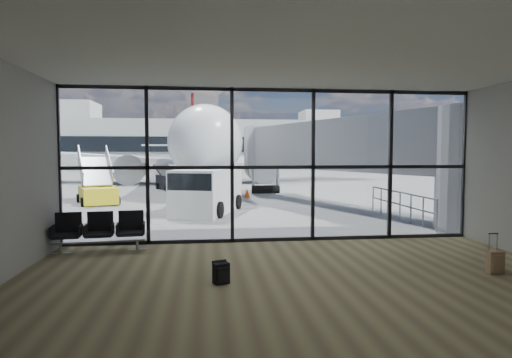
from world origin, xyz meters
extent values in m
plane|color=slate|center=(0.00, 40.00, 0.00)|extent=(220.00, 220.00, 0.00)
cube|color=brown|center=(0.00, -4.00, 0.01)|extent=(12.00, 8.00, 0.01)
cube|color=silver|center=(0.00, -4.00, 4.50)|extent=(12.00, 8.00, 0.02)
cube|color=#ABABA7|center=(0.00, -8.00, 2.25)|extent=(12.00, 0.02, 4.50)
cube|color=white|center=(0.00, 0.00, 2.25)|extent=(12.00, 0.04, 4.50)
cube|color=black|center=(0.00, 0.00, 0.06)|extent=(12.00, 0.12, 0.10)
cube|color=black|center=(0.00, 0.00, 2.20)|extent=(12.00, 0.12, 0.10)
cube|color=black|center=(0.00, 0.00, 4.44)|extent=(12.00, 0.12, 0.10)
cube|color=black|center=(-6.00, 0.00, 2.25)|extent=(0.10, 0.12, 4.50)
cube|color=black|center=(-3.60, 0.00, 2.25)|extent=(0.10, 0.12, 4.50)
cube|color=black|center=(-1.20, 0.00, 2.25)|extent=(0.10, 0.12, 4.50)
cube|color=black|center=(1.20, 0.00, 2.25)|extent=(0.10, 0.12, 4.50)
cube|color=black|center=(3.60, 0.00, 2.25)|extent=(0.10, 0.12, 4.50)
cube|color=black|center=(6.00, 0.00, 2.25)|extent=(0.10, 0.12, 4.50)
cylinder|color=gray|center=(7.20, 1.00, 2.10)|extent=(2.80, 2.80, 4.20)
cube|color=gray|center=(4.55, 8.00, 3.00)|extent=(7.45, 14.81, 2.40)
cube|color=gray|center=(1.90, 15.00, 3.00)|extent=(2.60, 2.20, 2.60)
cylinder|color=gray|center=(1.10, 15.00, 0.90)|extent=(0.20, 0.20, 1.80)
cylinder|color=gray|center=(2.70, 15.00, 0.90)|extent=(0.20, 0.20, 1.80)
cylinder|color=black|center=(1.90, 15.00, 0.25)|extent=(1.80, 0.56, 0.56)
cylinder|color=gray|center=(5.60, 0.80, 0.55)|extent=(0.06, 0.06, 1.10)
cylinder|color=gray|center=(5.60, 1.70, 0.55)|extent=(0.06, 0.06, 1.10)
cylinder|color=gray|center=(5.60, 2.60, 0.55)|extent=(0.06, 0.06, 1.10)
cylinder|color=gray|center=(5.60, 3.50, 0.55)|extent=(0.06, 0.06, 1.10)
cylinder|color=gray|center=(5.60, 4.40, 0.55)|extent=(0.06, 0.06, 1.10)
cylinder|color=gray|center=(5.60, 5.30, 0.55)|extent=(0.06, 0.06, 1.10)
cylinder|color=gray|center=(5.60, 6.20, 0.55)|extent=(0.06, 0.06, 1.10)
cylinder|color=gray|center=(5.60, 3.50, 1.08)|extent=(0.06, 5.40, 0.06)
cylinder|color=gray|center=(5.60, 3.50, 0.60)|extent=(0.06, 5.40, 0.06)
cube|color=silver|center=(0.00, 62.00, 4.00)|extent=(80.00, 12.00, 8.00)
cube|color=black|center=(0.00, 55.90, 4.00)|extent=(80.00, 0.20, 2.40)
cube|color=silver|center=(-25.00, 62.00, 9.50)|extent=(10.00, 8.00, 3.00)
cube|color=silver|center=(18.00, 62.00, 9.00)|extent=(6.00, 6.00, 2.00)
cylinder|color=#382619|center=(-39.00, 72.00, 1.53)|extent=(0.50, 0.50, 3.06)
sphere|color=black|center=(-39.00, 72.00, 5.27)|extent=(5.61, 5.61, 5.61)
cylinder|color=#382619|center=(-33.00, 72.00, 1.71)|extent=(0.50, 0.50, 3.42)
sphere|color=black|center=(-33.00, 72.00, 5.89)|extent=(6.27, 6.27, 6.27)
cylinder|color=#382619|center=(-27.00, 72.00, 1.35)|extent=(0.50, 0.50, 2.70)
sphere|color=black|center=(-27.00, 72.00, 4.65)|extent=(4.95, 4.95, 4.95)
cylinder|color=#382619|center=(-21.00, 72.00, 1.53)|extent=(0.50, 0.50, 3.06)
sphere|color=black|center=(-21.00, 72.00, 5.27)|extent=(5.61, 5.61, 5.61)
cylinder|color=#382619|center=(-15.00, 72.00, 1.71)|extent=(0.50, 0.50, 3.42)
sphere|color=black|center=(-15.00, 72.00, 5.89)|extent=(6.27, 6.27, 6.27)
cube|color=gray|center=(-4.77, -0.80, 0.27)|extent=(2.35, 0.36, 0.04)
cube|color=black|center=(-5.56, -0.89, 0.47)|extent=(0.73, 0.69, 0.09)
cube|color=black|center=(-5.60, -0.60, 0.75)|extent=(0.67, 0.15, 0.59)
cube|color=black|center=(-4.77, -0.80, 0.47)|extent=(0.73, 0.69, 0.09)
cube|color=black|center=(-4.80, -0.50, 0.75)|extent=(0.67, 0.15, 0.59)
cube|color=black|center=(-3.97, -0.71, 0.47)|extent=(0.73, 0.69, 0.09)
cube|color=black|center=(-4.01, -0.41, 0.75)|extent=(0.67, 0.15, 0.59)
cylinder|color=gray|center=(-5.72, -0.91, 0.13)|extent=(0.06, 0.06, 0.27)
cylinder|color=gray|center=(-3.81, -0.69, 0.13)|extent=(0.06, 0.06, 0.27)
cube|color=black|center=(-1.67, -3.95, 0.21)|extent=(0.36, 0.29, 0.42)
cube|color=black|center=(-1.63, -4.06, 0.21)|extent=(0.25, 0.14, 0.29)
cylinder|color=black|center=(-1.70, -3.86, 0.42)|extent=(0.30, 0.18, 0.08)
cube|color=#907250|center=(4.23, -3.96, 0.26)|extent=(0.33, 0.21, 0.48)
cube|color=#907250|center=(4.23, -4.07, 0.26)|extent=(0.27, 0.04, 0.36)
cylinder|color=gray|center=(4.14, -3.87, 0.67)|extent=(0.02, 0.02, 0.40)
cylinder|color=gray|center=(4.32, -3.88, 0.67)|extent=(0.02, 0.02, 0.40)
cube|color=black|center=(4.23, -3.87, 0.87)|extent=(0.22, 0.03, 0.02)
cylinder|color=black|center=(4.14, -3.87, 0.03)|extent=(0.03, 0.05, 0.05)
cylinder|color=black|center=(4.32, -3.88, 0.03)|extent=(0.03, 0.05, 0.05)
cylinder|color=white|center=(-2.75, 26.37, 3.20)|extent=(5.51, 32.18, 3.95)
sphere|color=white|center=(-1.96, 10.38, 3.20)|extent=(3.95, 3.95, 3.95)
cone|color=white|center=(-3.66, 45.03, 3.52)|extent=(4.26, 6.59, 3.95)
cube|color=black|center=(-2.00, 11.02, 3.74)|extent=(2.41, 1.39, 0.53)
cube|color=white|center=(-11.86, 26.99, 2.30)|extent=(16.41, 7.70, 1.26)
cylinder|color=black|center=(-8.24, 25.03, 1.23)|extent=(2.42, 3.73, 2.24)
cube|color=white|center=(-7.04, 44.33, 3.63)|extent=(6.10, 2.84, 0.19)
cube|color=white|center=(6.27, 27.88, 2.30)|extent=(16.26, 9.08, 1.26)
cylinder|color=black|center=(2.85, 25.57, 1.23)|extent=(2.42, 3.73, 2.24)
cube|color=white|center=(-0.22, 44.66, 3.63)|extent=(6.17, 3.36, 0.19)
cube|color=#4F0B0B|center=(-3.66, 45.03, 7.05)|extent=(0.52, 4.07, 6.41)
cylinder|color=gray|center=(-2.07, 12.51, 0.75)|extent=(0.21, 0.21, 1.49)
cylinder|color=black|center=(-2.07, 12.51, 0.37)|extent=(0.30, 0.76, 0.75)
cylinder|color=black|center=(-5.76, 26.76, 0.48)|extent=(0.53, 1.05, 1.02)
cylinder|color=black|center=(0.21, 27.05, 0.48)|extent=(0.53, 1.05, 1.02)
cube|color=white|center=(-1.88, 6.42, 0.96)|extent=(3.27, 4.82, 1.93)
cube|color=black|center=(-2.41, 4.87, 1.49)|extent=(2.11, 1.69, 0.67)
cylinder|color=black|center=(-3.26, 5.37, 0.34)|extent=(0.45, 0.72, 0.67)
cylinder|color=black|center=(-1.44, 4.74, 0.34)|extent=(0.45, 0.72, 0.67)
cylinder|color=black|center=(-2.31, 8.10, 0.34)|extent=(0.45, 0.72, 0.67)
cylinder|color=black|center=(-0.49, 7.47, 0.34)|extent=(0.45, 0.72, 0.67)
cube|color=black|center=(-4.42, 18.60, 0.54)|extent=(2.43, 3.23, 0.98)
cube|color=black|center=(-4.89, 19.68, 1.27)|extent=(2.05, 2.70, 1.01)
cylinder|color=black|center=(-4.65, 17.44, 0.24)|extent=(0.37, 0.53, 0.49)
cylinder|color=black|center=(-3.40, 17.98, 0.24)|extent=(0.37, 0.53, 0.49)
cylinder|color=black|center=(-5.43, 19.22, 0.24)|extent=(0.37, 0.53, 0.49)
cylinder|color=black|center=(-4.18, 19.77, 0.24)|extent=(0.37, 0.53, 0.49)
cube|color=yellow|center=(-7.52, 10.47, 0.46)|extent=(2.56, 3.27, 0.82)
cube|color=gray|center=(-7.82, 11.23, 1.64)|extent=(2.18, 2.69, 1.52)
cylinder|color=black|center=(-7.92, 9.22, 0.23)|extent=(0.35, 0.49, 0.45)
cylinder|color=black|center=(-6.39, 9.81, 0.23)|extent=(0.35, 0.49, 0.45)
cylinder|color=black|center=(-8.65, 11.13, 0.23)|extent=(0.35, 0.49, 0.45)
cylinder|color=black|center=(-7.12, 11.72, 0.23)|extent=(0.35, 0.49, 0.45)
cube|color=#EB400C|center=(-2.96, 14.70, 0.02)|extent=(0.44, 0.44, 0.03)
cone|color=#EB400C|center=(-2.96, 14.70, 0.31)|extent=(0.42, 0.42, 0.62)
cube|color=#FF530D|center=(0.45, 12.51, 0.01)|extent=(0.39, 0.39, 0.03)
cone|color=#FF530D|center=(0.45, 12.51, 0.28)|extent=(0.37, 0.37, 0.56)
camera|label=1|loc=(-1.96, -12.38, 2.62)|focal=30.00mm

